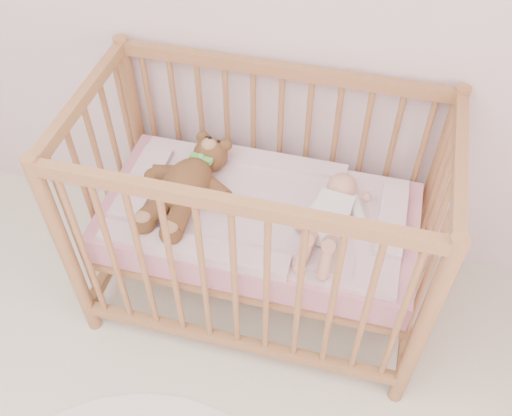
% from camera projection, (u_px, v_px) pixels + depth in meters
% --- Properties ---
extents(crib, '(1.36, 0.76, 1.00)m').
position_uv_depth(crib, '(259.00, 219.00, 2.24)').
color(crib, '#9C7442').
rests_on(crib, floor).
extents(mattress, '(1.22, 0.62, 0.13)m').
position_uv_depth(mattress, '(259.00, 222.00, 2.25)').
color(mattress, pink).
rests_on(mattress, crib).
extents(blanket, '(1.10, 0.58, 0.06)m').
position_uv_depth(blanket, '(259.00, 209.00, 2.20)').
color(blanket, pink).
rests_on(blanket, mattress).
extents(baby, '(0.30, 0.53, 0.12)m').
position_uv_depth(baby, '(331.00, 213.00, 2.08)').
color(baby, silver).
rests_on(baby, blanket).
extents(teddy_bear, '(0.49, 0.62, 0.15)m').
position_uv_depth(teddy_bear, '(187.00, 184.00, 2.17)').
color(teddy_bear, brown).
rests_on(teddy_bear, blanket).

